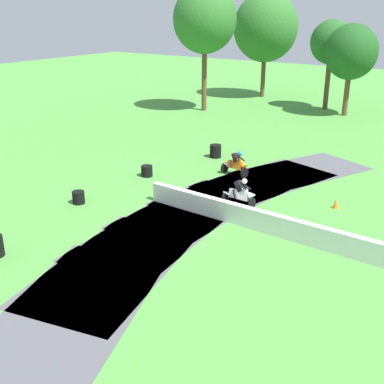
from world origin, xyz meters
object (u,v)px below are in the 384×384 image
Objects in this scene: motorcycle_lead_orange at (237,164)px; motorcycle_chase_white at (241,194)px; tire_stack_mid_b at (79,197)px; tire_stack_mid_a at (147,171)px; tire_stack_near at (215,151)px; traffic_cone at (336,204)px.

motorcycle_chase_white is at bearing -58.23° from motorcycle_lead_orange.
motorcycle_lead_orange is 8.83m from tire_stack_mid_b.
tire_stack_mid_a is (-6.36, 0.91, -0.35)m from motorcycle_chase_white.
motorcycle_chase_white is 2.82× the size of tire_stack_mid_b.
tire_stack_mid_a is (-1.25, -5.16, -0.10)m from tire_stack_near.
tire_stack_mid_b is 1.36× the size of traffic_cone.
motorcycle_chase_white reaches higher than traffic_cone.
motorcycle_lead_orange is 2.86× the size of tire_stack_mid_b.
tire_stack_mid_a is 1.04× the size of tire_stack_mid_b.
tire_stack_near reaches higher than traffic_cone.
motorcycle_chase_white reaches higher than tire_stack_mid_b.
tire_stack_mid_b is (-1.45, -10.02, -0.10)m from tire_stack_near.
tire_stack_near is at bearing 81.79° from tire_stack_mid_b.
traffic_cone is (10.08, 1.39, -0.08)m from tire_stack_mid_a.
tire_stack_mid_a is 4.87m from tire_stack_mid_b.
traffic_cone is at bearing -23.07° from tire_stack_near.
motorcycle_chase_white is 2.70× the size of tire_stack_mid_a.
motorcycle_chase_white reaches higher than tire_stack_near.
motorcycle_lead_orange is 4.95m from tire_stack_mid_a.
traffic_cone is (3.72, 2.30, -0.43)m from motorcycle_chase_white.
motorcycle_lead_orange is at bearing 166.08° from traffic_cone.
tire_stack_mid_a is 1.42× the size of traffic_cone.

